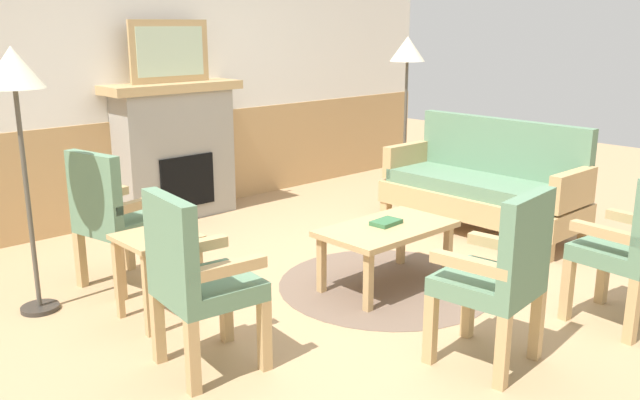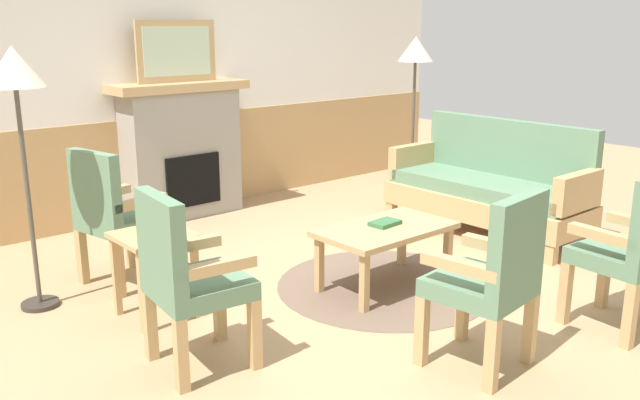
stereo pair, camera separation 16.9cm
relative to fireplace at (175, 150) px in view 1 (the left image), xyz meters
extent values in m
plane|color=tan|center=(0.00, -2.35, -0.65)|extent=(14.00, 14.00, 0.00)
cube|color=white|center=(0.00, 0.25, 0.70)|extent=(7.20, 0.12, 2.70)
cube|color=tan|center=(0.00, 0.18, -0.18)|extent=(7.20, 0.02, 0.95)
cube|color=gray|center=(0.00, 0.00, -0.05)|extent=(1.10, 0.36, 1.20)
cube|color=black|center=(0.00, -0.19, -0.27)|extent=(0.56, 0.02, 0.48)
cube|color=tan|center=(0.00, 0.00, 0.59)|extent=(1.30, 0.44, 0.08)
cube|color=tan|center=(0.00, 0.00, 0.91)|extent=(0.80, 0.03, 0.56)
cube|color=#B2C6A8|center=(0.00, -0.02, 0.91)|extent=(0.68, 0.01, 0.44)
cube|color=tan|center=(1.44, -1.38, -0.57)|extent=(0.08, 0.08, 0.16)
cube|color=tan|center=(1.44, -3.06, -0.57)|extent=(0.08, 0.08, 0.16)
cube|color=tan|center=(2.04, -1.38, -0.57)|extent=(0.08, 0.08, 0.16)
cube|color=tan|center=(2.04, -3.06, -0.57)|extent=(0.08, 0.08, 0.16)
cube|color=tan|center=(1.74, -2.22, -0.39)|extent=(0.70, 1.80, 0.20)
cube|color=#5B7F60|center=(1.74, -2.22, -0.23)|extent=(0.60, 1.70, 0.12)
cube|color=#5B7F60|center=(2.04, -2.22, 0.08)|extent=(0.10, 1.70, 0.50)
cube|color=tan|center=(1.74, -1.37, -0.12)|extent=(0.60, 0.10, 0.30)
cube|color=tan|center=(1.74, -3.07, -0.12)|extent=(0.60, 0.10, 0.30)
cube|color=tan|center=(-0.28, -2.75, -0.45)|extent=(0.05, 0.05, 0.40)
cube|color=tan|center=(0.56, -2.75, -0.45)|extent=(0.05, 0.05, 0.40)
cube|color=tan|center=(-0.28, -2.31, -0.45)|extent=(0.05, 0.05, 0.40)
cube|color=tan|center=(0.56, -2.31, -0.45)|extent=(0.05, 0.05, 0.40)
cube|color=tan|center=(0.14, -2.53, -0.23)|extent=(0.96, 0.56, 0.04)
cylinder|color=brown|center=(0.14, -2.53, -0.65)|extent=(1.52, 1.52, 0.01)
cube|color=#33663D|center=(0.17, -2.50, -0.20)|extent=(0.22, 0.16, 0.03)
cube|color=tan|center=(-1.03, -0.99, -0.45)|extent=(0.07, 0.07, 0.40)
cube|color=tan|center=(-0.95, -1.40, -0.45)|extent=(0.07, 0.07, 0.40)
cube|color=tan|center=(-1.44, -1.07, -0.45)|extent=(0.07, 0.07, 0.40)
cube|color=tan|center=(-1.36, -1.49, -0.45)|extent=(0.07, 0.07, 0.40)
cube|color=#5B7F60|center=(-1.19, -1.24, -0.20)|extent=(0.57, 0.57, 0.10)
cube|color=#5B7F60|center=(-1.39, -1.28, 0.09)|extent=(0.18, 0.49, 0.48)
cube|color=tan|center=(-1.24, -1.04, -0.03)|extent=(0.45, 0.16, 0.06)
cube|color=tan|center=(-1.15, -1.44, -0.03)|extent=(0.45, 0.16, 0.06)
cube|color=tan|center=(-1.19, -2.47, -0.45)|extent=(0.07, 0.07, 0.40)
cube|color=tan|center=(-1.24, -2.89, -0.45)|extent=(0.07, 0.07, 0.40)
cube|color=tan|center=(-1.61, -2.43, -0.45)|extent=(0.07, 0.07, 0.40)
cube|color=tan|center=(-1.65, -2.84, -0.45)|extent=(0.07, 0.07, 0.40)
cube|color=#5B7F60|center=(-1.42, -2.66, -0.20)|extent=(0.53, 0.53, 0.10)
cube|color=#5B7F60|center=(-1.62, -2.64, 0.09)|extent=(0.13, 0.49, 0.48)
cube|color=tan|center=(-1.40, -2.45, -0.03)|extent=(0.45, 0.12, 0.06)
cube|color=tan|center=(-1.44, -2.86, -0.03)|extent=(0.45, 0.12, 0.06)
cube|color=tan|center=(-0.53, -3.45, -0.45)|extent=(0.07, 0.07, 0.40)
cube|color=tan|center=(-0.11, -3.40, -0.45)|extent=(0.07, 0.07, 0.40)
cube|color=tan|center=(-0.48, -3.86, -0.45)|extent=(0.07, 0.07, 0.40)
cube|color=tan|center=(-0.06, -3.82, -0.45)|extent=(0.07, 0.07, 0.40)
cube|color=#5B7F60|center=(-0.30, -3.63, -0.20)|extent=(0.53, 0.53, 0.10)
cube|color=#5B7F60|center=(-0.27, -3.83, 0.09)|extent=(0.49, 0.13, 0.48)
cube|color=tan|center=(-0.50, -3.65, -0.03)|extent=(0.12, 0.45, 0.06)
cube|color=tan|center=(-0.09, -3.61, -0.03)|extent=(0.12, 0.45, 0.06)
cube|color=tan|center=(0.54, -3.68, -0.45)|extent=(0.06, 0.06, 0.40)
cube|color=tan|center=(0.96, -3.72, -0.45)|extent=(0.06, 0.06, 0.40)
cube|color=tan|center=(0.50, -4.10, -0.45)|extent=(0.06, 0.06, 0.40)
cube|color=#5B7F60|center=(0.73, -3.91, -0.20)|extent=(0.52, 0.52, 0.10)
cube|color=tan|center=(0.53, -3.89, -0.03)|extent=(0.11, 0.44, 0.06)
cube|color=tan|center=(-1.49, -1.75, -0.39)|extent=(0.04, 0.04, 0.52)
cube|color=tan|center=(-1.13, -1.75, -0.39)|extent=(0.04, 0.04, 0.52)
cube|color=tan|center=(-1.49, -2.11, -0.39)|extent=(0.04, 0.04, 0.52)
cube|color=tan|center=(-1.13, -2.11, -0.39)|extent=(0.04, 0.04, 0.52)
cube|color=tan|center=(-1.31, -1.93, -0.12)|extent=(0.44, 0.44, 0.03)
cylinder|color=#332D28|center=(2.18, -0.97, -0.64)|extent=(0.24, 0.24, 0.03)
cylinder|color=#4C473D|center=(2.18, -0.97, 0.08)|extent=(0.03, 0.03, 1.40)
cone|color=beige|center=(2.18, -0.97, 0.90)|extent=(0.36, 0.36, 0.25)
cylinder|color=#332D28|center=(-1.83, -1.29, -0.64)|extent=(0.24, 0.24, 0.03)
cylinder|color=#4C473D|center=(-1.83, -1.29, 0.08)|extent=(0.03, 0.03, 1.40)
cone|color=beige|center=(-1.83, -1.29, 0.90)|extent=(0.36, 0.36, 0.25)
camera|label=1|loc=(-3.26, -5.49, 1.15)|focal=37.78mm
camera|label=2|loc=(-3.13, -5.60, 1.15)|focal=37.78mm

